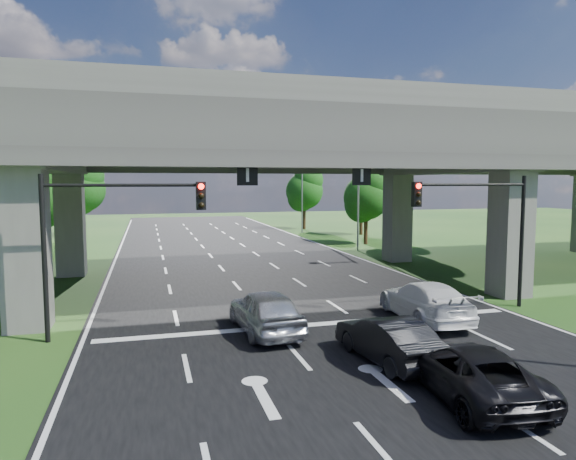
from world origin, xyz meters
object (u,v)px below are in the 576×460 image
car_silver (265,311)px  car_white (425,301)px  signal_right (482,217)px  streetlight_beyond (299,181)px  streetlight_far (354,181)px  car_trailing (470,371)px  signal_left (108,224)px  car_dark (387,339)px

car_silver → car_white: size_ratio=0.89×
car_silver → car_white: bearing=176.0°
signal_right → streetlight_beyond: streetlight_beyond is taller
car_white → streetlight_far: bearing=-101.5°
car_white → car_trailing: 7.69m
signal_left → car_white: signal_left is taller
streetlight_beyond → streetlight_far: bearing=-90.0°
streetlight_far → streetlight_beyond: 16.00m
signal_left → car_dark: size_ratio=1.37×
car_silver → car_white: car_silver is taller
signal_right → car_silver: bearing=-174.6°
signal_right → signal_left: same height
car_silver → car_dark: (3.01, -4.13, -0.11)m
signal_right → car_dark: size_ratio=1.37×
streetlight_beyond → car_dark: 42.48m
streetlight_beyond → car_dark: size_ratio=2.29×
streetlight_far → car_dark: 27.28m
car_silver → streetlight_beyond: bearing=-112.4°
streetlight_beyond → car_silver: (-12.32, -37.00, -4.99)m
signal_left → streetlight_beyond: streetlight_beyond is taller
signal_left → streetlight_beyond: (17.92, 36.06, 1.66)m
car_trailing → car_silver: bearing=-55.2°
streetlight_far → streetlight_beyond: bearing=90.0°
streetlight_beyond → car_white: bearing=-98.6°
car_dark → car_white: size_ratio=0.80×
signal_left → streetlight_far: size_ratio=0.60×
streetlight_beyond → car_silver: bearing=-108.4°
signal_right → car_dark: 9.34m
streetlight_beyond → car_white: (-5.57, -37.00, -5.02)m
streetlight_far → car_silver: streetlight_far is taller
signal_right → car_white: 4.80m
car_trailing → car_dark: bearing=-67.0°
streetlight_far → car_silver: (-12.32, -21.00, -4.99)m
car_trailing → streetlight_beyond: bearing=-94.7°
car_trailing → streetlight_far: bearing=-100.6°
signal_right → car_white: size_ratio=1.10×
signal_right → streetlight_far: streetlight_far is taller
signal_left → streetlight_far: (17.92, 20.06, 1.66)m
streetlight_far → car_trailing: size_ratio=2.00×
streetlight_far → streetlight_beyond: same height
signal_left → car_trailing: 12.97m
signal_right → streetlight_beyond: (2.27, 36.06, 1.66)m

